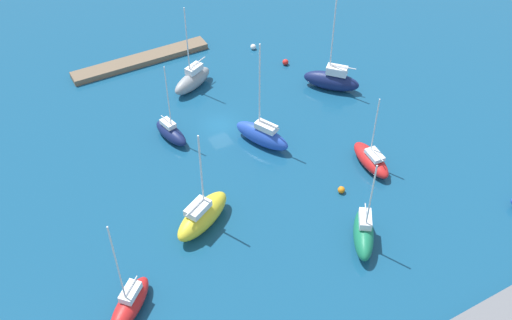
{
  "coord_description": "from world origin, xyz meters",
  "views": [
    {
      "loc": [
        22.94,
        50.38,
        44.88
      ],
      "look_at": [
        0.0,
        8.99,
        1.5
      ],
      "focal_mm": 41.48,
      "sensor_mm": 36.0,
      "label": 1
    }
  ],
  "objects": [
    {
      "name": "water",
      "position": [
        0.0,
        0.0,
        0.0
      ],
      "size": [
        160.0,
        160.0,
        0.0
      ],
      "primitive_type": "plane",
      "color": "navy",
      "rests_on": "ground"
    },
    {
      "name": "sailboat_gray_lone_south",
      "position": [
        -0.38,
        -8.55,
        1.28
      ],
      "size": [
        6.68,
        4.61,
        11.57
      ],
      "rotation": [
        0.0,
        0.0,
        0.45
      ],
      "color": "gray",
      "rests_on": "water"
    },
    {
      "name": "mooring_buoy_white",
      "position": [
        -11.7,
        -12.95,
        0.39
      ],
      "size": [
        0.78,
        0.78,
        0.78
      ],
      "primitive_type": "sphere",
      "color": "white",
      "rests_on": "water"
    },
    {
      "name": "sailboat_navy_by_breakwater",
      "position": [
        6.07,
        -0.44,
        1.0
      ],
      "size": [
        2.94,
        5.59,
        10.15
      ],
      "rotation": [
        0.0,
        0.0,
        1.79
      ],
      "color": "#141E4C",
      "rests_on": "water"
    },
    {
      "name": "sailboat_yellow_far_south",
      "position": [
        8.53,
        13.42,
        1.43
      ],
      "size": [
        7.64,
        5.63,
        11.44
      ],
      "rotation": [
        0.0,
        0.0,
        3.63
      ],
      "color": "yellow",
      "rests_on": "water"
    },
    {
      "name": "sailboat_green_mid_basin",
      "position": [
        -4.1,
        22.94,
        1.34
      ],
      "size": [
        5.17,
        6.33,
        10.55
      ],
      "rotation": [
        0.0,
        0.0,
        0.97
      ],
      "color": "#19724C",
      "rests_on": "water"
    },
    {
      "name": "mooring_buoy_orange",
      "position": [
        -6.22,
        16.39,
        0.38
      ],
      "size": [
        0.77,
        0.77,
        0.77
      ],
      "primitive_type": "sphere",
      "color": "orange",
      "rests_on": "water"
    },
    {
      "name": "pier_dock",
      "position": [
        3.37,
        -17.4,
        0.39
      ],
      "size": [
        19.04,
        2.52,
        0.78
      ],
      "primitive_type": "cube",
      "color": "brown",
      "rests_on": "ground"
    },
    {
      "name": "sailboat_navy_center_basin",
      "position": [
        -15.93,
        0.27,
        1.39
      ],
      "size": [
        6.52,
        6.85,
        12.51
      ],
      "rotation": [
        0.0,
        0.0,
        5.45
      ],
      "color": "#141E4C",
      "rests_on": "water"
    },
    {
      "name": "sailboat_red_near_pier",
      "position": [
        18.31,
        19.38,
        1.03
      ],
      "size": [
        5.86,
        5.58,
        11.51
      ],
      "rotation": [
        0.0,
        0.0,
        0.74
      ],
      "color": "red",
      "rests_on": "water"
    },
    {
      "name": "sailboat_red_outer_mooring",
      "position": [
        -11.41,
        14.57,
        0.99
      ],
      "size": [
        2.68,
        6.3,
        9.01
      ],
      "rotation": [
        0.0,
        0.0,
        4.63
      ],
      "color": "red",
      "rests_on": "water"
    },
    {
      "name": "sailboat_blue_lone_north",
      "position": [
        -2.76,
        5.46,
        1.36
      ],
      "size": [
        4.84,
        7.23,
        13.18
      ],
      "rotation": [
        0.0,
        0.0,
        5.16
      ],
      "color": "#2347B2",
      "rests_on": "water"
    },
    {
      "name": "mooring_buoy_red",
      "position": [
        -13.65,
        -7.37,
        0.42
      ],
      "size": [
        0.83,
        0.83,
        0.83
      ],
      "primitive_type": "sphere",
      "color": "red",
      "rests_on": "water"
    }
  ]
}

